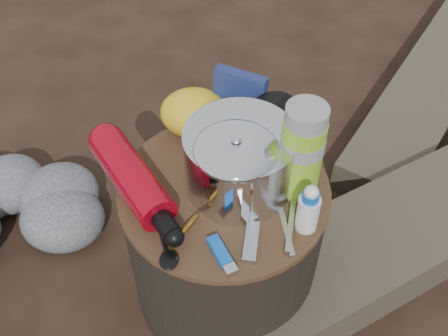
# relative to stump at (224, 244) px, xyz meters

# --- Properties ---
(ground) EXTENTS (60.00, 60.00, 0.00)m
(ground) POSITION_rel_stump_xyz_m (0.00, 0.00, -0.21)
(ground) COLOR black
(ground) RESTS_ON ground
(stump) EXTENTS (0.45, 0.45, 0.42)m
(stump) POSITION_rel_stump_xyz_m (0.00, 0.00, 0.00)
(stump) COLOR black
(stump) RESTS_ON ground
(log_small) EXTENTS (0.82, 1.25, 0.11)m
(log_small) POSITION_rel_stump_xyz_m (0.72, 0.89, -0.15)
(log_small) COLOR #41372B
(log_small) RESTS_ON ground
(foil_windscreen) EXTENTS (0.23, 0.23, 0.14)m
(foil_windscreen) POSITION_rel_stump_xyz_m (0.03, 0.02, 0.28)
(foil_windscreen) COLOR silver
(foil_windscreen) RESTS_ON stump
(camping_pot) EXTENTS (0.17, 0.17, 0.17)m
(camping_pot) POSITION_rel_stump_xyz_m (0.02, -0.02, 0.29)
(camping_pot) COLOR silver
(camping_pot) RESTS_ON stump
(fuel_bottle) EXTENTS (0.26, 0.31, 0.08)m
(fuel_bottle) POSITION_rel_stump_xyz_m (-0.19, -0.02, 0.25)
(fuel_bottle) COLOR #A20516
(fuel_bottle) RESTS_ON stump
(thermos) EXTENTS (0.09, 0.09, 0.22)m
(thermos) POSITION_rel_stump_xyz_m (0.15, 0.01, 0.32)
(thermos) COLOR #7CB422
(thermos) RESTS_ON stump
(travel_mug) EXTENTS (0.09, 0.09, 0.13)m
(travel_mug) POSITION_rel_stump_xyz_m (0.10, 0.13, 0.27)
(travel_mug) COLOR black
(travel_mug) RESTS_ON stump
(stuff_sack) EXTENTS (0.16, 0.13, 0.11)m
(stuff_sack) POSITION_rel_stump_xyz_m (-0.08, 0.17, 0.26)
(stuff_sack) COLOR gold
(stuff_sack) RESTS_ON stump
(food_pouch) EXTENTS (0.12, 0.07, 0.15)m
(food_pouch) POSITION_rel_stump_xyz_m (0.02, 0.19, 0.28)
(food_pouch) COLOR navy
(food_pouch) RESTS_ON stump
(lighter) EXTENTS (0.07, 0.09, 0.02)m
(lighter) POSITION_rel_stump_xyz_m (0.00, -0.17, 0.22)
(lighter) COLOR #0C51BA
(lighter) RESTS_ON stump
(multitool) EXTENTS (0.03, 0.10, 0.01)m
(multitool) POSITION_rel_stump_xyz_m (0.06, -0.14, 0.21)
(multitool) COLOR silver
(multitool) RESTS_ON stump
(pot_grabber) EXTENTS (0.04, 0.14, 0.01)m
(pot_grabber) POSITION_rel_stump_xyz_m (0.13, -0.10, 0.21)
(pot_grabber) COLOR silver
(pot_grabber) RESTS_ON stump
(spork) EXTENTS (0.08, 0.15, 0.01)m
(spork) POSITION_rel_stump_xyz_m (-0.12, -0.13, 0.21)
(spork) COLOR black
(spork) RESTS_ON stump
(squeeze_bottle) EXTENTS (0.04, 0.04, 0.11)m
(squeeze_bottle) POSITION_rel_stump_xyz_m (0.17, -0.09, 0.26)
(squeeze_bottle) COLOR silver
(squeeze_bottle) RESTS_ON stump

